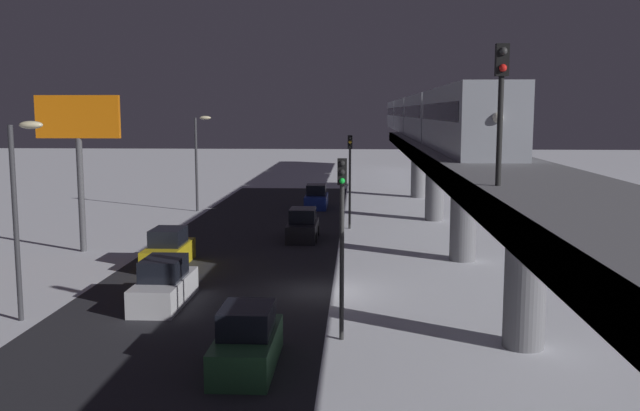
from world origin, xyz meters
TOP-DOWN VIEW (x-y plane):
  - ground_plane at (0.00, 0.00)m, footprint 240.00×240.00m
  - avenue_asphalt at (5.01, 0.00)m, footprint 11.00×84.82m
  - elevated_railway at (-7.22, 0.00)m, footprint 5.00×84.82m
  - subway_train at (-7.31, -35.50)m, footprint 2.94×74.07m
  - rail_signal at (-5.64, 10.31)m, footprint 0.36×0.41m
  - sedan_black at (1.81, -12.89)m, footprint 1.91×4.41m
  - sedan_green at (1.81, 9.50)m, footprint 1.80×4.36m
  - sedan_blue at (1.81, -27.42)m, footprint 1.80×4.15m
  - sedan_yellow at (8.21, -4.90)m, footprint 1.80×4.53m
  - sedan_white at (6.41, 2.42)m, footprint 1.80×4.71m
  - traffic_light_near at (-1.09, 6.63)m, footprint 0.32×0.44m
  - traffic_light_mid at (-1.09, -17.08)m, footprint 0.32×0.44m
  - commercial_billboard at (14.14, -8.38)m, footprint 4.80×0.36m
  - street_lamp_near at (11.08, 5.00)m, footprint 1.35×0.44m
  - street_lamp_far at (11.08, -25.00)m, footprint 1.35×0.44m

SIDE VIEW (x-z plane):
  - ground_plane at x=0.00m, z-range 0.00..0.00m
  - avenue_asphalt at x=5.01m, z-range 0.00..0.01m
  - sedan_black at x=1.81m, z-range -0.20..1.77m
  - sedan_green at x=1.81m, z-range -0.19..1.78m
  - sedan_yellow at x=8.21m, z-range -0.19..1.78m
  - sedan_blue at x=1.81m, z-range -0.19..1.78m
  - sedan_white at x=6.41m, z-range -0.19..1.78m
  - traffic_light_near at x=-1.09m, z-range 1.00..7.40m
  - traffic_light_mid at x=-1.09m, z-range 1.00..7.40m
  - street_lamp_near at x=11.08m, z-range 0.99..8.64m
  - street_lamp_far at x=11.08m, z-range 0.99..8.64m
  - elevated_railway at x=-7.22m, z-range 2.12..7.99m
  - commercial_billboard at x=14.14m, z-range 2.38..11.28m
  - subway_train at x=-7.31m, z-range 5.96..9.36m
  - rail_signal at x=-5.64m, z-range 6.60..10.60m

